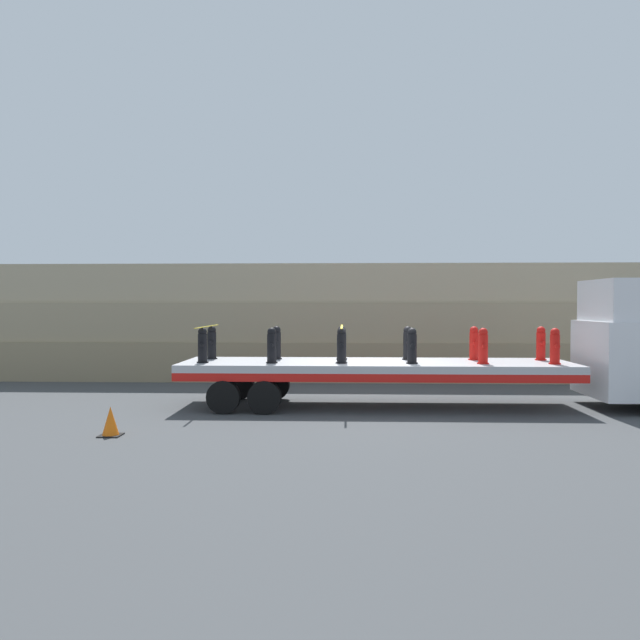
# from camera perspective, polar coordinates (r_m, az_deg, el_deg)

# --- Properties ---
(ground_plane) EXTENTS (120.00, 120.00, 0.00)m
(ground_plane) POSITION_cam_1_polar(r_m,az_deg,el_deg) (16.42, 5.10, -7.91)
(ground_plane) COLOR #3F4244
(rock_cliff) EXTENTS (60.00, 3.30, 4.07)m
(rock_cliff) POSITION_cam_1_polar(r_m,az_deg,el_deg) (22.61, 4.31, -0.16)
(rock_cliff) COLOR gray
(rock_cliff) RESTS_ON ground_plane
(flatbed_trailer) EXTENTS (10.01, 2.61, 1.18)m
(flatbed_trailer) POSITION_cam_1_polar(r_m,az_deg,el_deg) (16.27, 3.54, -4.49)
(flatbed_trailer) COLOR #B2B2B7
(flatbed_trailer) RESTS_ON ground_plane
(fire_hydrant_black_near_0) EXTENTS (0.29, 0.46, 0.90)m
(fire_hydrant_black_near_0) POSITION_cam_1_polar(r_m,az_deg,el_deg) (16.07, -10.69, -2.31)
(fire_hydrant_black_near_0) COLOR black
(fire_hydrant_black_near_0) RESTS_ON flatbed_trailer
(fire_hydrant_black_far_0) EXTENTS (0.29, 0.46, 0.90)m
(fire_hydrant_black_far_0) POSITION_cam_1_polar(r_m,az_deg,el_deg) (17.15, -9.86, -2.08)
(fire_hydrant_black_far_0) COLOR black
(fire_hydrant_black_far_0) RESTS_ON flatbed_trailer
(fire_hydrant_black_near_1) EXTENTS (0.29, 0.46, 0.90)m
(fire_hydrant_black_near_1) POSITION_cam_1_polar(r_m,az_deg,el_deg) (15.77, -4.43, -2.37)
(fire_hydrant_black_near_1) COLOR black
(fire_hydrant_black_near_1) RESTS_ON flatbed_trailer
(fire_hydrant_black_far_1) EXTENTS (0.29, 0.46, 0.90)m
(fire_hydrant_black_far_1) POSITION_cam_1_polar(r_m,az_deg,el_deg) (16.86, -4.00, -2.12)
(fire_hydrant_black_far_1) COLOR black
(fire_hydrant_black_far_1) RESTS_ON flatbed_trailer
(fire_hydrant_black_near_2) EXTENTS (0.29, 0.46, 0.90)m
(fire_hydrant_black_near_2) POSITION_cam_1_polar(r_m,az_deg,el_deg) (15.66, 1.99, -2.39)
(fire_hydrant_black_near_2) COLOR black
(fire_hydrant_black_near_2) RESTS_ON flatbed_trailer
(fire_hydrant_black_far_2) EXTENTS (0.29, 0.46, 0.90)m
(fire_hydrant_black_far_2) POSITION_cam_1_polar(r_m,az_deg,el_deg) (16.76, 2.01, -2.14)
(fire_hydrant_black_far_2) COLOR black
(fire_hydrant_black_far_2) RESTS_ON flatbed_trailer
(fire_hydrant_black_near_3) EXTENTS (0.29, 0.46, 0.90)m
(fire_hydrant_black_near_3) POSITION_cam_1_polar(r_m,az_deg,el_deg) (15.75, 8.41, -2.38)
(fire_hydrant_black_near_3) COLOR black
(fire_hydrant_black_near_3) RESTS_ON flatbed_trailer
(fire_hydrant_black_far_3) EXTENTS (0.29, 0.46, 0.90)m
(fire_hydrant_black_far_3) POSITION_cam_1_polar(r_m,az_deg,el_deg) (16.85, 8.01, -2.13)
(fire_hydrant_black_far_3) COLOR black
(fire_hydrant_black_far_3) RESTS_ON flatbed_trailer
(fire_hydrant_red_near_4) EXTENTS (0.29, 0.46, 0.90)m
(fire_hydrant_red_near_4) POSITION_cam_1_polar(r_m,az_deg,el_deg) (16.04, 14.69, -2.35)
(fire_hydrant_red_near_4) COLOR red
(fire_hydrant_red_near_4) RESTS_ON flatbed_trailer
(fire_hydrant_red_far_4) EXTENTS (0.29, 0.46, 0.90)m
(fire_hydrant_red_far_4) POSITION_cam_1_polar(r_m,az_deg,el_deg) (17.11, 13.90, -2.10)
(fire_hydrant_red_far_4) COLOR red
(fire_hydrant_red_far_4) RESTS_ON flatbed_trailer
(fire_hydrant_red_near_5) EXTENTS (0.29, 0.46, 0.90)m
(fire_hydrant_red_near_5) POSITION_cam_1_polar(r_m,az_deg,el_deg) (16.50, 20.68, -2.29)
(fire_hydrant_red_near_5) COLOR red
(fire_hydrant_red_near_5) RESTS_ON flatbed_trailer
(fire_hydrant_red_far_5) EXTENTS (0.29, 0.46, 0.90)m
(fire_hydrant_red_far_5) POSITION_cam_1_polar(r_m,az_deg,el_deg) (17.55, 19.54, -2.06)
(fire_hydrant_red_far_5) COLOR red
(fire_hydrant_red_far_5) RESTS_ON flatbed_trailer
(cargo_strap_rear) EXTENTS (0.05, 2.71, 0.01)m
(cargo_strap_rear) POSITION_cam_1_polar(r_m,az_deg,el_deg) (16.58, -10.27, -0.58)
(cargo_strap_rear) COLOR yellow
(cargo_strap_rear) RESTS_ON fire_hydrant_black_near_0
(cargo_strap_middle) EXTENTS (0.05, 2.71, 0.01)m
(cargo_strap_middle) POSITION_cam_1_polar(r_m,az_deg,el_deg) (16.19, 2.00, -0.61)
(cargo_strap_middle) COLOR yellow
(cargo_strap_middle) RESTS_ON fire_hydrant_black_near_2
(traffic_cone) EXTENTS (0.43, 0.43, 0.60)m
(traffic_cone) POSITION_cam_1_polar(r_m,az_deg,el_deg) (13.47, -18.61, -8.80)
(traffic_cone) COLOR black
(traffic_cone) RESTS_ON ground_plane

